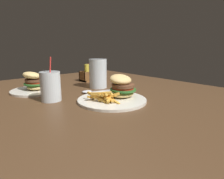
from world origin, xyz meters
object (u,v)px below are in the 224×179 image
at_px(meal_plate_near, 117,93).
at_px(meal_plate_far, 35,85).
at_px(condiment_caddy, 90,75).
at_px(beer_glass, 98,75).
at_px(juice_glass, 50,87).
at_px(spoon, 89,92).

bearing_deg(meal_plate_near, meal_plate_far, 118.05).
bearing_deg(meal_plate_far, condiment_caddy, 10.36).
height_order(beer_glass, juice_glass, juice_glass).
xyz_separation_m(meal_plate_near, condiment_caddy, (0.18, 0.44, 0.01)).
bearing_deg(juice_glass, condiment_caddy, 34.88).
bearing_deg(condiment_caddy, spoon, -126.44).
height_order(meal_plate_near, beer_glass, beer_glass).
distance_m(juice_glass, spoon, 0.19).
relative_size(meal_plate_near, beer_glass, 1.82).
xyz_separation_m(juice_glass, spoon, (0.19, 0.00, -0.05)).
xyz_separation_m(juice_glass, meal_plate_far, (0.01, 0.20, -0.02)).
relative_size(beer_glass, juice_glass, 0.86).
height_order(meal_plate_near, spoon, meal_plate_near).
distance_m(spoon, meal_plate_far, 0.27).
bearing_deg(meal_plate_near, condiment_caddy, 68.04).
distance_m(beer_glass, condiment_caddy, 0.22).
bearing_deg(condiment_caddy, beer_glass, -114.01).
height_order(juice_glass, spoon, juice_glass).
xyz_separation_m(beer_glass, meal_plate_far, (-0.29, 0.13, -0.04)).
bearing_deg(juice_glass, spoon, 1.13).
xyz_separation_m(meal_plate_near, meal_plate_far, (-0.20, 0.37, 0.00)).
bearing_deg(meal_plate_near, juice_glass, 139.36).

